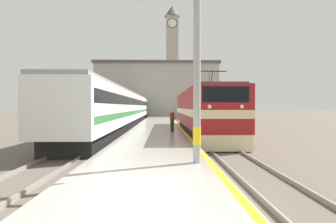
{
  "coord_description": "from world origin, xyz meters",
  "views": [
    {
      "loc": [
        0.44,
        -6.3,
        2.32
      ],
      "look_at": [
        1.15,
        26.99,
        1.67
      ],
      "focal_mm": 28.0,
      "sensor_mm": 36.0,
      "label": 1
    }
  ],
  "objects_px": {
    "locomotive_train": "(201,112)",
    "clock_tower": "(172,58)",
    "passenger_train": "(126,109)",
    "catenary_mast": "(199,45)",
    "person_on_platform": "(172,120)"
  },
  "relations": [
    {
      "from": "locomotive_train",
      "to": "clock_tower",
      "type": "relative_size",
      "value": 0.59
    },
    {
      "from": "locomotive_train",
      "to": "clock_tower",
      "type": "distance_m",
      "value": 46.77
    },
    {
      "from": "passenger_train",
      "to": "catenary_mast",
      "type": "height_order",
      "value": "catenary_mast"
    },
    {
      "from": "passenger_train",
      "to": "clock_tower",
      "type": "bearing_deg",
      "value": 78.98
    },
    {
      "from": "catenary_mast",
      "to": "clock_tower",
      "type": "xyz_separation_m",
      "value": [
        1.2,
        57.24,
        10.09
      ]
    },
    {
      "from": "catenary_mast",
      "to": "person_on_platform",
      "type": "height_order",
      "value": "catenary_mast"
    },
    {
      "from": "clock_tower",
      "to": "locomotive_train",
      "type": "bearing_deg",
      "value": -89.12
    },
    {
      "from": "passenger_train",
      "to": "catenary_mast",
      "type": "distance_m",
      "value": 23.49
    },
    {
      "from": "passenger_train",
      "to": "clock_tower",
      "type": "height_order",
      "value": "clock_tower"
    },
    {
      "from": "passenger_train",
      "to": "locomotive_train",
      "type": "bearing_deg",
      "value": -54.82
    },
    {
      "from": "locomotive_train",
      "to": "clock_tower",
      "type": "xyz_separation_m",
      "value": [
        -0.69,
        45.05,
        12.56
      ]
    },
    {
      "from": "passenger_train",
      "to": "catenary_mast",
      "type": "relative_size",
      "value": 5.32
    },
    {
      "from": "locomotive_train",
      "to": "person_on_platform",
      "type": "bearing_deg",
      "value": -150.09
    },
    {
      "from": "passenger_train",
      "to": "person_on_platform",
      "type": "height_order",
      "value": "passenger_train"
    },
    {
      "from": "passenger_train",
      "to": "catenary_mast",
      "type": "bearing_deg",
      "value": -76.34
    }
  ]
}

